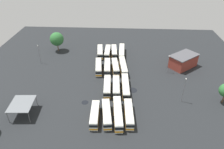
{
  "coord_description": "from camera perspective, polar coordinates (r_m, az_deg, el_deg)",
  "views": [
    {
      "loc": [
        -72.22,
        -4.32,
        47.84
      ],
      "look_at": [
        1.78,
        -0.19,
        1.48
      ],
      "focal_mm": 33.95,
      "sensor_mm": 36.0,
      "label": 1
    }
  ],
  "objects": [
    {
      "name": "bus_row2_slot0",
      "position": [
        92.52,
        3.02,
        2.14
      ],
      "size": [
        14.34,
        4.16,
        3.4
      ],
      "color": "silver",
      "rests_on": "ground_plane"
    },
    {
      "name": "bus_row2_slot3",
      "position": [
        92.39,
        -3.62,
        2.07
      ],
      "size": [
        12.02,
        3.76,
        3.4
      ],
      "color": "silver",
      "rests_on": "ground_plane"
    },
    {
      "name": "bus_row0_slot2",
      "position": [
        68.07,
        -1.46,
        -10.54
      ],
      "size": [
        11.98,
        4.04,
        3.4
      ],
      "color": "silver",
      "rests_on": "ground_plane"
    },
    {
      "name": "bus_row3_slot1",
      "position": [
        105.41,
        0.6,
        6.13
      ],
      "size": [
        11.61,
        3.4,
        3.4
      ],
      "color": "silver",
      "rests_on": "ground_plane"
    },
    {
      "name": "bus_row0_slot3",
      "position": [
        67.96,
        -4.64,
        -10.75
      ],
      "size": [
        11.01,
        3.0,
        3.4
      ],
      "color": "silver",
      "rests_on": "ground_plane"
    },
    {
      "name": "ground_plane",
      "position": [
        86.73,
        -0.19,
        -1.45
      ],
      "size": [
        123.4,
        123.4,
        0.0
      ],
      "primitive_type": "plane",
      "color": "black"
    },
    {
      "name": "bus_row0_slot1",
      "position": [
        68.21,
        1.59,
        -10.43
      ],
      "size": [
        14.3,
        3.68,
        3.4
      ],
      "color": "silver",
      "rests_on": "ground_plane"
    },
    {
      "name": "tree_west_edge",
      "position": [
        111.76,
        -14.64,
        9.21
      ],
      "size": [
        6.86,
        6.86,
        9.84
      ],
      "color": "brown",
      "rests_on": "ground_plane"
    },
    {
      "name": "lamp_post_near_entrance",
      "position": [
        102.24,
        -19.01,
        5.36
      ],
      "size": [
        0.56,
        0.28,
        8.95
      ],
      "color": "slate",
      "rests_on": "ground_plane"
    },
    {
      "name": "maintenance_shelter",
      "position": [
        74.04,
        -23.17,
        -7.3
      ],
      "size": [
        9.17,
        7.66,
        4.27
      ],
      "color": "slate",
      "rests_on": "ground_plane"
    },
    {
      "name": "puddle_near_shelter",
      "position": [
        74.23,
        -4.7,
        -8.23
      ],
      "size": [
        1.73,
        1.73,
        0.01
      ],
      "primitive_type": "cylinder",
      "color": "black",
      "rests_on": "ground_plane"
    },
    {
      "name": "depot_building",
      "position": [
        99.87,
        18.65,
        3.52
      ],
      "size": [
        13.72,
        14.37,
        5.86
      ],
      "color": "maroon",
      "rests_on": "ground_plane"
    },
    {
      "name": "bus_row1_slot0",
      "position": [
        79.82,
        3.64,
        -3.27
      ],
      "size": [
        14.25,
        3.2,
        3.4
      ],
      "color": "silver",
      "rests_on": "ground_plane"
    },
    {
      "name": "bus_row2_slot2",
      "position": [
        92.13,
        -1.26,
        2.04
      ],
      "size": [
        11.75,
        3.22,
        3.4
      ],
      "color": "silver",
      "rests_on": "ground_plane"
    },
    {
      "name": "bus_row3_slot3",
      "position": [
        105.55,
        -3.22,
        6.11
      ],
      "size": [
        11.7,
        3.76,
        3.4
      ],
      "color": "silver",
      "rests_on": "ground_plane"
    },
    {
      "name": "lamp_post_by_building",
      "position": [
        92.61,
        14.85,
        2.89
      ],
      "size": [
        0.56,
        0.28,
        7.93
      ],
      "color": "slate",
      "rests_on": "ground_plane"
    },
    {
      "name": "bus_row2_slot1",
      "position": [
        92.16,
        0.9,
        2.05
      ],
      "size": [
        11.8,
        4.01,
        3.4
      ],
      "color": "silver",
      "rests_on": "ground_plane"
    },
    {
      "name": "lamp_post_mid_lot",
      "position": [
        76.39,
        18.77,
        -3.82
      ],
      "size": [
        0.56,
        0.28,
        9.67
      ],
      "color": "slate",
      "rests_on": "ground_plane"
    },
    {
      "name": "bus_row0_slot0",
      "position": [
        68.28,
        4.55,
        -10.5
      ],
      "size": [
        11.92,
        3.12,
        3.4
      ],
      "color": "silver",
      "rests_on": "ground_plane"
    },
    {
      "name": "puddle_between_rows",
      "position": [
        75.71,
        -7.29,
        -7.47
      ],
      "size": [
        2.44,
        2.44,
        0.01
      ],
      "primitive_type": "cylinder",
      "color": "black",
      "rests_on": "ground_plane"
    },
    {
      "name": "puddle_front_lane",
      "position": [
        81.22,
        5.52,
        -4.23
      ],
      "size": [
        3.58,
        3.58,
        0.01
      ],
      "primitive_type": "cylinder",
      "color": "black",
      "rests_on": "ground_plane"
    },
    {
      "name": "bus_row3_slot2",
      "position": [
        105.11,
        -1.2,
        6.04
      ],
      "size": [
        11.76,
        2.58,
        3.4
      ],
      "color": "silver",
      "rests_on": "ground_plane"
    },
    {
      "name": "bus_row3_slot0",
      "position": [
        105.35,
        2.63,
        6.08
      ],
      "size": [
        14.15,
        2.57,
        3.4
      ],
      "color": "silver",
      "rests_on": "ground_plane"
    },
    {
      "name": "bus_row1_slot2",
      "position": [
        79.67,
        -1.28,
        -3.28
      ],
      "size": [
        11.74,
        3.1,
        3.4
      ],
      "color": "silver",
      "rests_on": "ground_plane"
    },
    {
      "name": "bus_row1_slot1",
      "position": [
        79.55,
        1.13,
        -3.34
      ],
      "size": [
        11.78,
        3.04,
        3.4
      ],
      "color": "silver",
      "rests_on": "ground_plane"
    }
  ]
}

